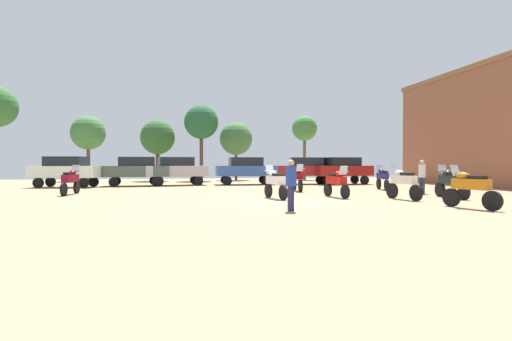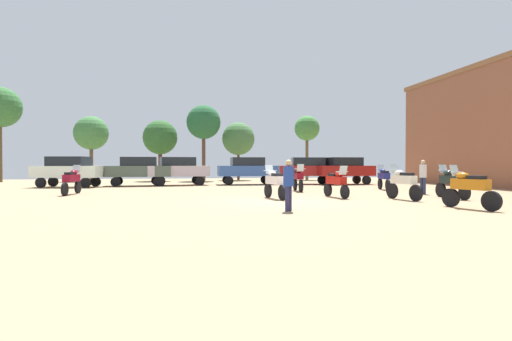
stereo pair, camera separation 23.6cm
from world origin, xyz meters
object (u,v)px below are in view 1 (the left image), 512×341
car_4 (246,169)px  motorcycle_4 (382,177)px  motorcycle_1 (470,187)px  person_2 (291,181)px  motorcycle_6 (403,182)px  car_5 (66,169)px  tree_5 (201,123)px  car_6 (137,169)px  tree_1 (88,133)px  motorcycle_8 (297,178)px  tree_3 (236,139)px  tree_2 (305,129)px  car_2 (176,169)px  tree_6 (158,138)px  motorcycle_7 (71,180)px  motorcycle_2 (275,182)px  car_3 (342,169)px  car_1 (306,169)px  person_1 (422,174)px  motorcycle_3 (451,182)px  motorcycle_5 (337,182)px

car_4 → motorcycle_4: bearing=-136.9°
motorcycle_1 → person_2: person_2 is taller
motorcycle_6 → car_5: 20.66m
car_4 → tree_5: size_ratio=0.63×
car_6 → tree_1: tree_1 is taller
motorcycle_8 → car_6: size_ratio=0.51×
motorcycle_6 → tree_3: tree_3 is taller
tree_2 → car_2: bearing=-144.9°
car_2 → tree_6: (-1.80, 7.87, 2.71)m
motorcycle_7 → tree_2: bearing=49.8°
motorcycle_1 → motorcycle_2: bearing=122.0°
tree_5 → person_2: bearing=-85.3°
car_3 → tree_3: (-6.80, 9.36, 2.71)m
motorcycle_2 → car_1: size_ratio=0.47×
person_1 → car_6: bearing=32.9°
car_3 → car_6: 14.80m
motorcycle_7 → car_5: (-2.05, 6.72, 0.44)m
motorcycle_2 → car_6: bearing=109.4°
motorcycle_3 → car_5: car_5 is taller
car_4 → car_3: bearing=-98.6°
motorcycle_1 → person_1: person_1 is taller
motorcycle_5 → car_2: 13.86m
person_2 → tree_3: bearing=38.0°
motorcycle_8 → tree_6: (-8.64, 15.22, 3.14)m
tree_6 → car_1: bearing=-34.3°
car_1 → motorcycle_8: bearing=167.9°
tree_2 → motorcycle_5: bearing=-102.9°
motorcycle_4 → car_1: (-2.48, 7.12, 0.45)m
motorcycle_8 → car_4: car_4 is taller
motorcycle_8 → tree_2: (5.21, 15.83, 4.16)m
motorcycle_5 → tree_1: 25.57m
motorcycle_6 → tree_6: size_ratio=0.39×
motorcycle_5 → car_4: bearing=-88.5°
motorcycle_5 → person_2: person_2 is taller
tree_2 → car_1: bearing=-106.1°
motorcycle_4 → car_6: 16.20m
motorcycle_1 → car_3: bearing=65.8°
motorcycle_5 → tree_5: size_ratio=0.30×
motorcycle_7 → motorcycle_8: (11.75, 0.59, 0.01)m
car_1 → tree_1: 19.64m
car_6 → motorcycle_2: bearing=-151.5°
motorcycle_4 → person_1: bearing=-72.8°
motorcycle_4 → motorcycle_6: size_ratio=1.00×
motorcycle_3 → car_3: bearing=91.1°
motorcycle_2 → car_2: bearing=98.5°
car_2 → tree_5: size_ratio=0.66×
car_2 → person_1: car_2 is taller
motorcycle_2 → motorcycle_5: size_ratio=1.02×
car_1 → person_1: car_1 is taller
person_2 → tree_6: size_ratio=0.31×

